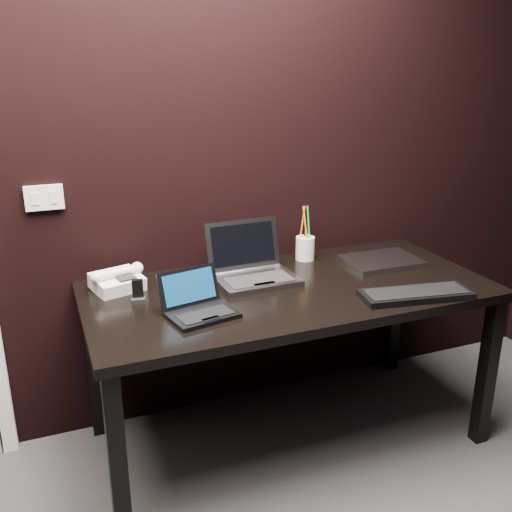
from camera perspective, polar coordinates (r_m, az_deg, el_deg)
name	(u,v)px	position (r m, az deg, el deg)	size (l,w,h in m)	color
wall_back	(190,145)	(2.53, -6.57, 11.02)	(4.00, 4.00, 0.00)	black
wall_switch	(44,198)	(2.46, -20.43, 5.49)	(0.15, 0.02, 0.10)	silver
desk	(289,304)	(2.44, 3.36, -4.80)	(1.70, 0.80, 0.74)	black
netbook	(199,307)	(2.15, -5.74, -5.05)	(0.28, 0.26, 0.16)	black
silver_laptop	(253,270)	(2.47, -0.34, -1.37)	(0.35, 0.32, 0.23)	gray
ext_keyboard	(416,294)	(2.39, 15.70, -3.69)	(0.47, 0.22, 0.03)	black
closed_laptop	(381,261)	(2.74, 12.43, -0.49)	(0.35, 0.26, 0.02)	#9B9CA0
desk_phone	(117,280)	(2.43, -13.71, -2.39)	(0.24, 0.22, 0.11)	white
mobile_phone	(138,294)	(2.30, -11.72, -3.70)	(0.06, 0.05, 0.09)	black
pen_cup	(305,247)	(2.73, 4.93, 0.89)	(0.10, 0.10, 0.26)	silver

